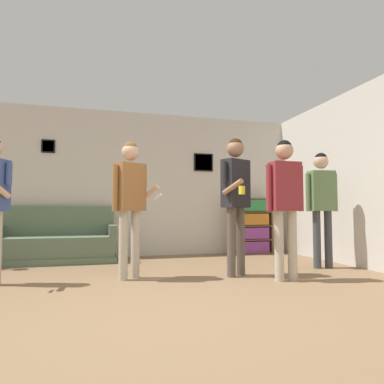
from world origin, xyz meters
TOP-DOWN VIEW (x-y plane):
  - ground_plane at (0.00, 0.00)m, footprint 20.00×20.00m
  - wall_back at (0.00, 3.70)m, footprint 8.72×0.08m
  - wall_right at (3.19, 1.84)m, footprint 0.06×6.07m
  - couch at (-1.22, 3.29)m, footprint 1.90×0.80m
  - bookshelf at (2.35, 3.48)m, footprint 0.80×0.30m
  - person_player_foreground_center at (-0.19, 1.54)m, footprint 0.60×0.38m
  - person_watcher_holding_cup at (1.16, 1.37)m, footprint 0.46×0.56m
  - person_spectator_near_bookshelf at (1.62, 0.95)m, footprint 0.50×0.22m
  - person_spectator_far_right at (2.62, 1.62)m, footprint 0.50×0.24m
  - drinking_cup at (2.18, 3.48)m, footprint 0.08×0.08m

SIDE VIEW (x-z plane):
  - ground_plane at x=0.00m, z-range 0.00..0.00m
  - couch at x=-1.22m, z-range -0.16..0.76m
  - bookshelf at x=2.35m, z-range 0.00..1.09m
  - person_spectator_far_right at x=2.62m, z-range 0.20..1.90m
  - person_spectator_near_bookshelf at x=1.62m, z-range 0.20..1.90m
  - person_player_foreground_center at x=-0.19m, z-range 0.20..1.90m
  - person_watcher_holding_cup at x=1.16m, z-range 0.22..2.01m
  - drinking_cup at x=2.18m, z-range 1.09..1.19m
  - wall_right at x=3.19m, z-range 0.00..2.70m
  - wall_back at x=0.00m, z-range 0.00..2.70m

